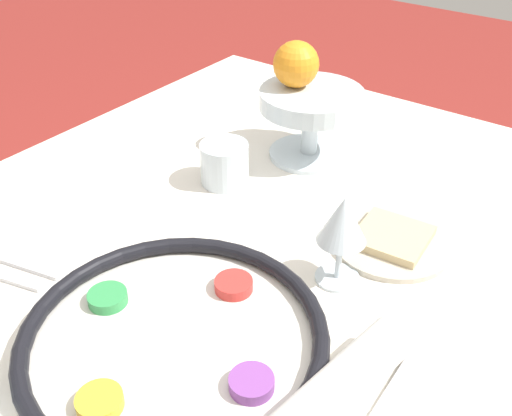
% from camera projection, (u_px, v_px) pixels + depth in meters
% --- Properties ---
extents(seder_plate, '(0.35, 0.35, 0.03)m').
position_uv_depth(seder_plate, '(174.00, 338.00, 0.66)').
color(seder_plate, silver).
rests_on(seder_plate, dining_table).
extents(wine_glass, '(0.06, 0.06, 0.12)m').
position_uv_depth(wine_glass, '(343.00, 223.00, 0.72)').
color(wine_glass, silver).
rests_on(wine_glass, dining_table).
extents(fruit_stand, '(0.17, 0.17, 0.12)m').
position_uv_depth(fruit_stand, '(311.00, 109.00, 0.99)').
color(fruit_stand, silver).
rests_on(fruit_stand, dining_table).
extents(orange_fruit, '(0.08, 0.08, 0.08)m').
position_uv_depth(orange_fruit, '(296.00, 64.00, 0.97)').
color(orange_fruit, orange).
rests_on(orange_fruit, fruit_stand).
extents(bread_plate, '(0.17, 0.17, 0.02)m').
position_uv_depth(bread_plate, '(392.00, 240.00, 0.83)').
color(bread_plate, beige).
rests_on(bread_plate, dining_table).
extents(napkin_roll, '(0.20, 0.08, 0.05)m').
position_uv_depth(napkin_roll, '(337.00, 389.00, 0.59)').
color(napkin_roll, white).
rests_on(napkin_roll, dining_table).
extents(cup_near, '(0.08, 0.08, 0.07)m').
position_uv_depth(cup_near, '(224.00, 163.00, 0.95)').
color(cup_near, silver).
rests_on(cup_near, dining_table).
extents(fork_right, '(0.06, 0.17, 0.01)m').
position_uv_depth(fork_right, '(8.00, 258.00, 0.80)').
color(fork_right, silver).
rests_on(fork_right, dining_table).
extents(spoon, '(0.16, 0.02, 0.01)m').
position_uv_depth(spoon, '(385.00, 411.00, 0.60)').
color(spoon, silver).
rests_on(spoon, dining_table).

